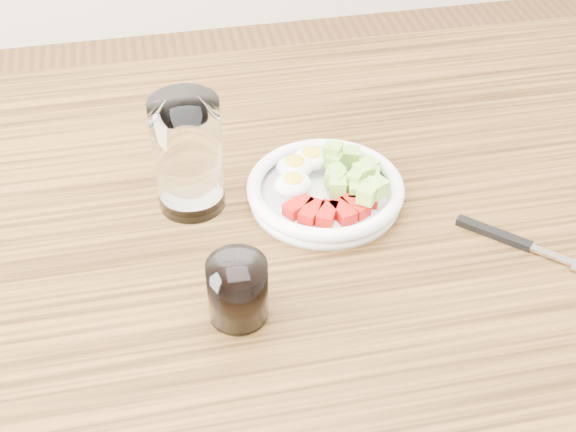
% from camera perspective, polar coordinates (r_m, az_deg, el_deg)
% --- Properties ---
extents(dining_table, '(1.50, 0.90, 0.77)m').
position_cam_1_polar(dining_table, '(0.99, 0.68, -6.01)').
color(dining_table, brown).
rests_on(dining_table, ground).
extents(bowl, '(0.19, 0.19, 0.05)m').
position_cam_1_polar(bowl, '(0.97, 2.67, 2.01)').
color(bowl, white).
rests_on(bowl, dining_table).
extents(fork, '(0.14, 0.14, 0.01)m').
position_cam_1_polar(fork, '(0.95, 15.82, -1.72)').
color(fork, black).
rests_on(fork, dining_table).
extents(water_glass, '(0.08, 0.08, 0.14)m').
position_cam_1_polar(water_glass, '(0.94, -7.13, 4.33)').
color(water_glass, white).
rests_on(water_glass, dining_table).
extents(coffee_glass, '(0.06, 0.06, 0.07)m').
position_cam_1_polar(coffee_glass, '(0.82, -3.59, -5.32)').
color(coffee_glass, white).
rests_on(coffee_glass, dining_table).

